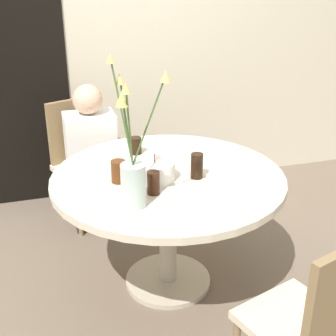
% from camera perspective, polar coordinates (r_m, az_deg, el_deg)
% --- Properties ---
extents(ground_plane, '(16.00, 16.00, 0.00)m').
position_cam_1_polar(ground_plane, '(2.92, -0.00, -13.67)').
color(ground_plane, '#6B5B4C').
extents(wall_back, '(8.00, 0.05, 2.60)m').
position_cam_1_polar(wall_back, '(3.68, -6.42, 16.29)').
color(wall_back, beige).
rests_on(wall_back, ground_plane).
extents(doorway_panel, '(0.90, 0.01, 2.05)m').
position_cam_1_polar(doorway_panel, '(3.64, -19.33, 10.63)').
color(doorway_panel, black).
rests_on(doorway_panel, ground_plane).
extents(dining_table, '(1.28, 1.28, 0.72)m').
position_cam_1_polar(dining_table, '(2.60, -0.00, -3.13)').
color(dining_table, beige).
rests_on(dining_table, ground_plane).
extents(chair_near_front, '(0.52, 0.52, 0.88)m').
position_cam_1_polar(chair_near_front, '(3.46, -10.53, 1.55)').
color(chair_near_front, beige).
rests_on(chair_near_front, ground_plane).
extents(chair_far_back, '(0.50, 0.50, 0.88)m').
position_cam_1_polar(chair_far_back, '(2.03, 17.41, -17.08)').
color(chair_far_back, beige).
rests_on(chair_far_back, ground_plane).
extents(birthday_cake, '(0.22, 0.22, 0.15)m').
position_cam_1_polar(birthday_cake, '(2.48, -1.64, -0.33)').
color(birthday_cake, white).
rests_on(birthday_cake, dining_table).
extents(flower_vase, '(0.24, 0.23, 0.72)m').
position_cam_1_polar(flower_vase, '(2.15, -4.30, -0.38)').
color(flower_vase, '#B2C6C1').
rests_on(flower_vase, dining_table).
extents(side_plate, '(0.17, 0.17, 0.01)m').
position_cam_1_polar(side_plate, '(3.00, 0.40, 3.20)').
color(side_plate, white).
rests_on(side_plate, dining_table).
extents(drink_glass_0, '(0.08, 0.08, 0.12)m').
position_cam_1_polar(drink_glass_0, '(2.46, -6.07, -0.42)').
color(drink_glass_0, '#51280F').
rests_on(drink_glass_0, dining_table).
extents(drink_glass_1, '(0.07, 0.07, 0.10)m').
position_cam_1_polar(drink_glass_1, '(2.82, -3.95, 2.75)').
color(drink_glass_1, black).
rests_on(drink_glass_1, dining_table).
extents(drink_glass_2, '(0.07, 0.07, 0.14)m').
position_cam_1_polar(drink_glass_2, '(2.49, 3.54, 0.26)').
color(drink_glass_2, black).
rests_on(drink_glass_2, dining_table).
extents(drink_glass_3, '(0.06, 0.06, 0.12)m').
position_cam_1_polar(drink_glass_3, '(2.32, -1.80, -1.80)').
color(drink_glass_3, '#33190C').
rests_on(drink_glass_3, dining_table).
extents(person_guest, '(0.34, 0.24, 1.04)m').
position_cam_1_polar(person_guest, '(3.33, -9.25, 0.69)').
color(person_guest, '#383333').
rests_on(person_guest, ground_plane).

